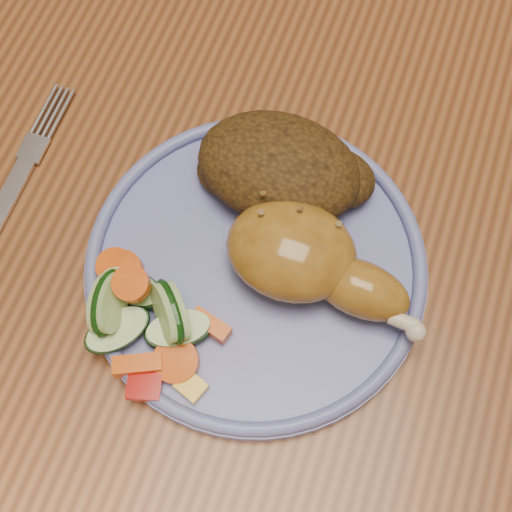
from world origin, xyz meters
name	(u,v)px	position (x,y,z in m)	size (l,w,h in m)	color
ground	(297,389)	(0.00, 0.00, 0.00)	(4.00, 4.00, 0.00)	#56301D
dining_table	(338,230)	(0.00, 0.00, 0.67)	(0.90, 1.40, 0.75)	brown
plate	(256,267)	(-0.04, -0.09, 0.76)	(0.25, 0.25, 0.01)	#656CB6
plate_rim	(256,261)	(-0.04, -0.09, 0.77)	(0.24, 0.24, 0.01)	#656CB6
chicken_leg	(308,260)	(-0.01, -0.08, 0.78)	(0.15, 0.08, 0.05)	#A16E21
rice_pilaf	(283,169)	(-0.05, -0.02, 0.78)	(0.13, 0.09, 0.05)	#442C11
vegetable_pile	(143,314)	(-0.10, -0.15, 0.77)	(0.11, 0.10, 0.05)	#A50A05
fork	(8,197)	(-0.24, -0.10, 0.75)	(0.02, 0.17, 0.00)	silver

